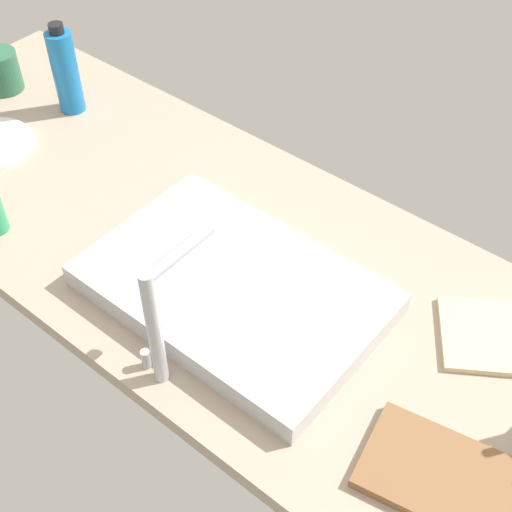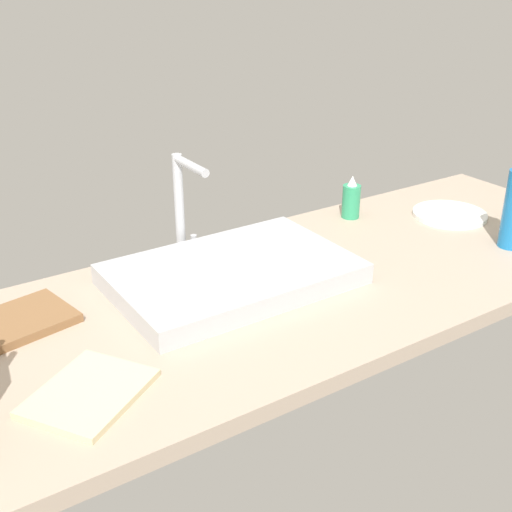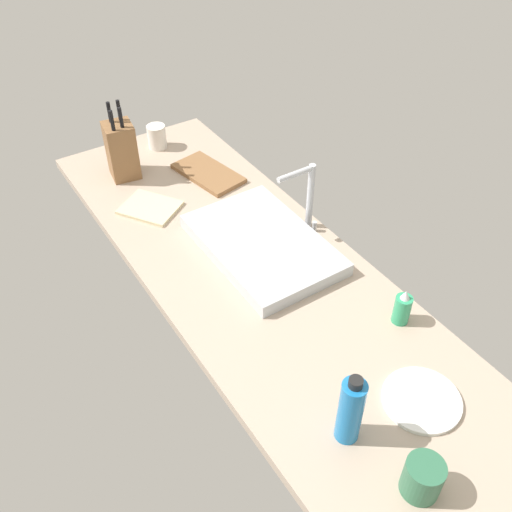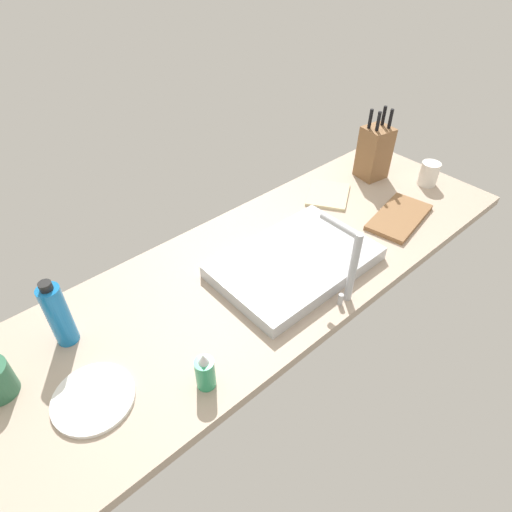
% 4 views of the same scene
% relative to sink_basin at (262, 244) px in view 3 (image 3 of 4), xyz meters
% --- Properties ---
extents(countertop_slab, '(2.00, 0.66, 0.04)m').
position_rel_sink_basin_xyz_m(countertop_slab, '(0.06, -0.07, -0.04)').
color(countertop_slab, tan).
rests_on(countertop_slab, ground).
extents(sink_basin, '(0.53, 0.35, 0.05)m').
position_rel_sink_basin_xyz_m(sink_basin, '(0.00, 0.00, 0.00)').
color(sink_basin, '#B7BABF').
rests_on(sink_basin, countertop_slab).
extents(faucet, '(0.06, 0.15, 0.25)m').
position_rel_sink_basin_xyz_m(faucet, '(-0.02, 0.19, 0.13)').
color(faucet, '#B7BABF').
rests_on(faucet, countertop_slab).
extents(knife_block, '(0.13, 0.12, 0.30)m').
position_rel_sink_basin_xyz_m(knife_block, '(-0.68, -0.20, 0.09)').
color(knife_block, brown).
rests_on(knife_block, countertop_slab).
extents(cutting_board, '(0.31, 0.20, 0.02)m').
position_rel_sink_basin_xyz_m(cutting_board, '(-0.50, 0.07, -0.01)').
color(cutting_board, brown).
rests_on(cutting_board, countertop_slab).
extents(soap_bottle, '(0.05, 0.05, 0.12)m').
position_rel_sink_basin_xyz_m(soap_bottle, '(0.49, 0.16, 0.03)').
color(soap_bottle, '#2D9966').
rests_on(soap_bottle, countertop_slab).
extents(water_bottle, '(0.06, 0.06, 0.22)m').
position_rel_sink_basin_xyz_m(water_bottle, '(0.69, -0.21, 0.08)').
color(water_bottle, '#1970B7').
rests_on(water_bottle, countertop_slab).
extents(dinner_plate, '(0.21, 0.21, 0.01)m').
position_rel_sink_basin_xyz_m(dinner_plate, '(0.73, 0.01, -0.02)').
color(dinner_plate, white).
rests_on(dinner_plate, countertop_slab).
extents(dish_towel, '(0.25, 0.24, 0.01)m').
position_rel_sink_basin_xyz_m(dish_towel, '(-0.42, -0.22, -0.02)').
color(dish_towel, beige).
rests_on(dish_towel, countertop_slab).
extents(coffee_mug, '(0.09, 0.09, 0.10)m').
position_rel_sink_basin_xyz_m(coffee_mug, '(0.89, -0.16, 0.03)').
color(coffee_mug, '#2D6647').
rests_on(coffee_mug, countertop_slab).
extents(ceramic_cup, '(0.08, 0.08, 0.10)m').
position_rel_sink_basin_xyz_m(ceramic_cup, '(-0.80, -0.00, 0.03)').
color(ceramic_cup, silver).
rests_on(ceramic_cup, countertop_slab).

